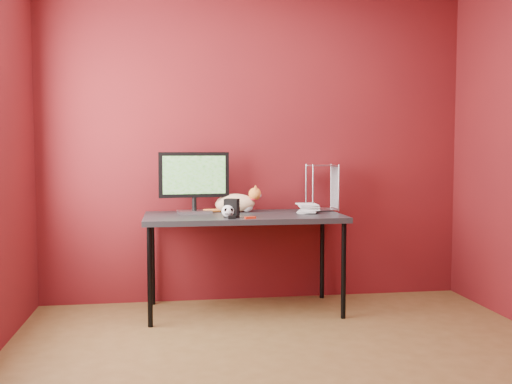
{
  "coord_description": "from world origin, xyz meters",
  "views": [
    {
      "loc": [
        -0.7,
        -2.92,
        1.22
      ],
      "look_at": [
        -0.09,
        1.15,
        0.94
      ],
      "focal_mm": 40.0,
      "sensor_mm": 36.0,
      "label": 1
    }
  ],
  "objects": [
    {
      "name": "pocket_knife",
      "position": [
        -0.14,
        1.08,
        0.76
      ],
      "size": [
        0.08,
        0.05,
        0.02
      ],
      "primitive_type": "cube",
      "rotation": [
        0.0,
        0.0,
        0.31
      ],
      "color": "#B5210D",
      "rests_on": "desk"
    },
    {
      "name": "black_gadget",
      "position": [
        -0.27,
        1.08,
        0.76
      ],
      "size": [
        0.06,
        0.04,
        0.03
      ],
      "primitive_type": "cube",
      "rotation": [
        0.0,
        0.0,
        -0.1
      ],
      "color": "black",
      "rests_on": "desk"
    },
    {
      "name": "desk",
      "position": [
        -0.15,
        1.37,
        0.7
      ],
      "size": [
        1.5,
        0.7,
        0.75
      ],
      "color": "black",
      "rests_on": "ground"
    },
    {
      "name": "cat",
      "position": [
        -0.19,
        1.56,
        0.82
      ],
      "size": [
        0.46,
        0.24,
        0.22
      ],
      "rotation": [
        0.0,
        0.0,
        -0.26
      ],
      "color": "orange",
      "rests_on": "desk"
    },
    {
      "name": "speaker",
      "position": [
        -0.26,
        1.18,
        0.81
      ],
      "size": [
        0.12,
        0.12,
        0.14
      ],
      "rotation": [
        0.0,
        0.0,
        -0.38
      ],
      "color": "black",
      "rests_on": "desk"
    },
    {
      "name": "washer",
      "position": [
        -0.19,
        1.21,
        0.75
      ],
      "size": [
        0.04,
        0.04,
        0.0
      ],
      "primitive_type": "cylinder",
      "color": "#A7A7AB",
      "rests_on": "desk"
    },
    {
      "name": "monitor",
      "position": [
        -0.52,
        1.53,
        1.02
      ],
      "size": [
        0.55,
        0.21,
        0.47
      ],
      "rotation": [
        0.0,
        0.0,
        0.13
      ],
      "color": "#A7A7AB",
      "rests_on": "desk"
    },
    {
      "name": "book_stack",
      "position": [
        0.3,
        1.45,
        1.15
      ],
      "size": [
        0.21,
        0.24,
        0.81
      ],
      "rotation": [
        0.0,
        0.0,
        -0.12
      ],
      "color": "beige",
      "rests_on": "desk"
    },
    {
      "name": "skull_mug",
      "position": [
        -0.29,
        1.16,
        0.8
      ],
      "size": [
        0.1,
        0.1,
        0.1
      ],
      "rotation": [
        0.0,
        0.0,
        -0.08
      ],
      "color": "silver",
      "rests_on": "desk"
    },
    {
      "name": "wire_rack",
      "position": [
        0.52,
        1.58,
        0.94
      ],
      "size": [
        0.23,
        0.19,
        0.38
      ],
      "rotation": [
        0.0,
        0.0,
        0.08
      ],
      "color": "#A7A7AB",
      "rests_on": "desk"
    },
    {
      "name": "room",
      "position": [
        0.0,
        0.0,
        1.45
      ],
      "size": [
        3.52,
        3.52,
        2.61
      ],
      "color": "#543B1D",
      "rests_on": "ground"
    }
  ]
}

